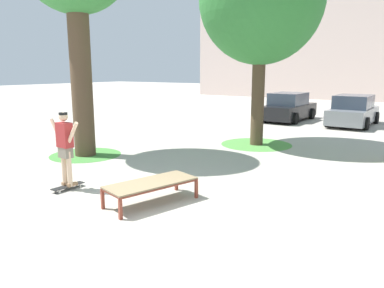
{
  "coord_description": "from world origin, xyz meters",
  "views": [
    {
      "loc": [
        4.48,
        -5.06,
        2.71
      ],
      "look_at": [
        -0.29,
        2.05,
        1.0
      ],
      "focal_mm": 34.87,
      "sensor_mm": 36.0,
      "label": 1
    }
  ],
  "objects_px": {
    "skater": "(65,144)",
    "car_grey": "(353,111)",
    "skate_box": "(151,184)",
    "car_black": "(289,108)",
    "skateboard": "(68,186)"
  },
  "relations": [
    {
      "from": "skateboard",
      "to": "car_black",
      "type": "bearing_deg",
      "value": 89.77
    },
    {
      "from": "car_grey",
      "to": "skater",
      "type": "bearing_deg",
      "value": -103.05
    },
    {
      "from": "skate_box",
      "to": "car_grey",
      "type": "distance_m",
      "value": 14.1
    },
    {
      "from": "skate_box",
      "to": "skateboard",
      "type": "relative_size",
      "value": 2.52
    },
    {
      "from": "car_black",
      "to": "car_grey",
      "type": "distance_m",
      "value": 3.29
    },
    {
      "from": "skate_box",
      "to": "car_grey",
      "type": "height_order",
      "value": "car_grey"
    },
    {
      "from": "car_black",
      "to": "skateboard",
      "type": "bearing_deg",
      "value": -90.23
    },
    {
      "from": "skater",
      "to": "car_grey",
      "type": "xyz_separation_m",
      "value": [
        3.34,
        14.43,
        -0.38
      ]
    },
    {
      "from": "skater",
      "to": "skate_box",
      "type": "bearing_deg",
      "value": 9.87
    },
    {
      "from": "skate_box",
      "to": "car_black",
      "type": "height_order",
      "value": "car_black"
    },
    {
      "from": "skateboard",
      "to": "skater",
      "type": "distance_m",
      "value": 0.99
    },
    {
      "from": "skater",
      "to": "skateboard",
      "type": "bearing_deg",
      "value": -92.82
    },
    {
      "from": "skate_box",
      "to": "car_grey",
      "type": "bearing_deg",
      "value": 85.27
    },
    {
      "from": "car_black",
      "to": "car_grey",
      "type": "bearing_deg",
      "value": -0.17
    },
    {
      "from": "skateboard",
      "to": "car_grey",
      "type": "xyz_separation_m",
      "value": [
        3.34,
        14.43,
        0.61
      ]
    }
  ]
}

